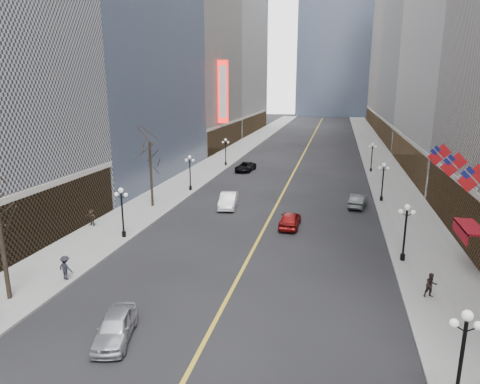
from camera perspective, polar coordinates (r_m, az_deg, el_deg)
The scene contains 28 objects.
sidewalk_east at distance 74.52m, azimuth 18.51°, elevation 3.10°, with size 6.00×230.00×0.15m, color gray.
sidewalk_west at distance 76.87m, azimuth -2.75°, elevation 4.13°, with size 6.00×230.00×0.15m, color gray.
lane_line at distance 84.24m, azimuth 8.35°, elevation 4.83°, with size 0.25×200.00×0.02m, color gold.
bldg_east_c at distance 111.97m, azimuth 26.29°, elevation 18.27°, with size 26.60×40.60×48.80m.
bldg_east_d at distance 154.77m, azimuth 22.87°, elevation 19.67°, with size 26.60×46.60×62.80m.
bldg_west_c at distance 97.67m, azimuth -9.71°, elevation 20.87°, with size 26.60×30.60×50.80m.
bldg_west_d at distance 131.12m, azimuth -3.78°, elevation 24.09°, with size 26.60×38.60×72.80m.
streetlamp_east_0 at distance 20.64m, azimuth 27.56°, elevation -18.13°, with size 1.26×0.44×4.52m.
streetlamp_east_1 at distance 34.98m, azimuth 21.21°, elevation -4.30°, with size 1.26×0.44×4.52m.
streetlamp_east_2 at distance 52.28m, azimuth 18.53°, elevation 1.82°, with size 1.26×0.44×4.52m.
streetlamp_east_3 at distance 69.93m, azimuth 17.19°, elevation 4.87°, with size 1.26×0.44×4.52m.
streetlamp_west_1 at distance 39.03m, azimuth -15.46°, elevation -1.98°, with size 1.26×0.44×4.52m.
streetlamp_west_2 at distance 55.07m, azimuth -6.69°, elevation 3.05°, with size 1.26×0.44×4.52m.
streetlamp_west_3 at distance 72.04m, azimuth -1.93°, elevation 5.74°, with size 1.26×0.44×4.52m.
flag_3 at distance 31.83m, azimuth 28.90°, elevation 1.32°, with size 2.87×0.12×2.87m.
flag_4 at distance 36.57m, azimuth 26.84°, elevation 3.01°, with size 2.87×0.12×2.87m.
flag_5 at distance 41.37m, azimuth 25.24°, elevation 4.31°, with size 2.87×0.12×2.87m.
awning_c at distance 35.85m, azimuth 28.06°, elevation -4.29°, with size 1.40×4.00×0.93m.
theatre_marquee at distance 85.87m, azimuth -2.26°, elevation 13.18°, with size 2.00×0.55×12.00m.
tree_west_far at distance 47.83m, azimuth -11.92°, elevation 5.23°, with size 3.60×3.60×7.92m.
car_nb_near at distance 24.96m, azimuth -16.29°, elevation -16.87°, with size 1.78×4.42×1.51m, color #B8BAC0.
car_nb_mid at distance 47.81m, azimuth -1.58°, elevation -1.11°, with size 1.75×5.02×1.65m, color white.
car_nb_far at distance 67.99m, azimuth 0.72°, elevation 3.38°, with size 2.37×5.15×1.43m, color black.
car_sb_mid at distance 41.51m, azimuth 6.68°, elevation -3.65°, with size 1.84×4.56×1.55m, color maroon.
car_sb_far at distance 49.76m, azimuth 15.44°, elevation -1.11°, with size 1.58×4.53×1.49m, color #414547.
ped_east_walk at distance 30.41m, azimuth 24.12°, elevation -11.29°, with size 0.79×0.43×1.63m, color black.
ped_west_walk at distance 32.51m, azimuth -22.25°, elevation -9.32°, with size 1.13×0.46×1.74m, color black.
ped_west_far at distance 43.67m, azimuth -19.19°, elevation -3.21°, with size 1.51×0.43×1.62m, color #33251C.
Camera 1 is at (6.34, -2.93, 13.37)m, focal length 32.00 mm.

